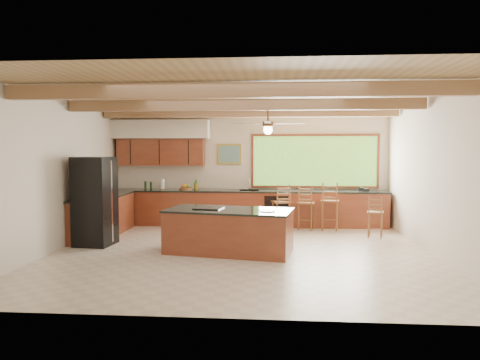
{
  "coord_description": "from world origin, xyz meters",
  "views": [
    {
      "loc": [
        0.57,
        -8.09,
        1.97
      ],
      "look_at": [
        -0.08,
        0.8,
        1.34
      ],
      "focal_mm": 32.0,
      "sensor_mm": 36.0,
      "label": 1
    }
  ],
  "objects": [
    {
      "name": "room_shell",
      "position": [
        -0.17,
        0.65,
        2.21
      ],
      "size": [
        7.27,
        6.54,
        3.02
      ],
      "color": "beige",
      "rests_on": "ground"
    },
    {
      "name": "refrigerator",
      "position": [
        -3.05,
        0.4,
        0.91
      ],
      "size": [
        0.78,
        0.76,
        1.82
      ],
      "rotation": [
        0.0,
        0.0,
        -0.1
      ],
      "color": "black",
      "rests_on": "ground"
    },
    {
      "name": "ground",
      "position": [
        0.0,
        0.0,
        0.0
      ],
      "size": [
        7.2,
        7.2,
        0.0
      ],
      "primitive_type": "plane",
      "color": "beige",
      "rests_on": "ground"
    },
    {
      "name": "island",
      "position": [
        -0.23,
        -0.01,
        0.42
      ],
      "size": [
        2.54,
        1.51,
        0.85
      ],
      "rotation": [
        0.0,
        0.0,
        -0.17
      ],
      "color": "brown",
      "rests_on": "ground"
    },
    {
      "name": "bar_stool_d",
      "position": [
        2.01,
        2.39,
        0.7
      ],
      "size": [
        0.49,
        0.49,
        1.19
      ],
      "rotation": [
        0.0,
        0.0,
        -0.18
      ],
      "color": "brown",
      "rests_on": "ground"
    },
    {
      "name": "bar_stool_b",
      "position": [
        0.81,
        2.39,
        0.67
      ],
      "size": [
        0.51,
        0.51,
        1.12
      ],
      "rotation": [
        0.0,
        0.0,
        0.32
      ],
      "color": "brown",
      "rests_on": "ground"
    },
    {
      "name": "bar_stool_a",
      "position": [
        1.44,
        2.39,
        0.65
      ],
      "size": [
        0.49,
        0.49,
        1.1
      ],
      "rotation": [
        0.0,
        0.0,
        -0.27
      ],
      "color": "brown",
      "rests_on": "ground"
    },
    {
      "name": "counter_run",
      "position": [
        -0.82,
        2.52,
        0.46
      ],
      "size": [
        7.12,
        3.1,
        1.22
      ],
      "color": "brown",
      "rests_on": "ground"
    },
    {
      "name": "bar_stool_c",
      "position": [
        2.9,
        1.55,
        0.56
      ],
      "size": [
        0.42,
        0.42,
        0.94
      ],
      "rotation": [
        0.0,
        0.0,
        -0.3
      ],
      "color": "brown",
      "rests_on": "ground"
    }
  ]
}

